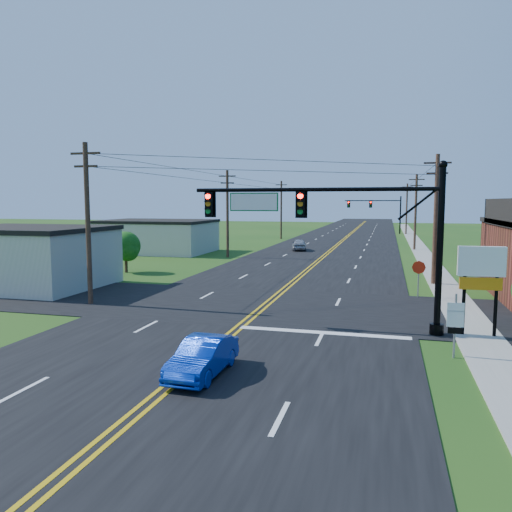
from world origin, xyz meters
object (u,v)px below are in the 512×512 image
(route_sign, at_px, (455,321))
(blue_car, at_px, (203,358))
(stop_sign, at_px, (419,271))
(signal_mast_far, at_px, (376,209))
(signal_mast_main, at_px, (335,224))

(route_sign, bearing_deg, blue_car, -154.31)
(route_sign, bearing_deg, stop_sign, 92.01)
(signal_mast_far, xyz_separation_m, blue_car, (-3.61, -79.37, -3.93))
(route_sign, bearing_deg, signal_mast_far, 92.57)
(signal_mast_far, bearing_deg, stop_sign, -86.33)
(signal_mast_far, bearing_deg, signal_mast_main, -90.08)
(blue_car, bearing_deg, signal_mast_main, 66.33)
(route_sign, relative_size, stop_sign, 1.07)
(signal_mast_main, bearing_deg, signal_mast_far, 89.92)
(signal_mast_main, xyz_separation_m, route_sign, (4.78, -3.20, -3.35))
(signal_mast_far, bearing_deg, route_sign, -86.44)
(blue_car, bearing_deg, signal_mast_far, 89.21)
(signal_mast_far, relative_size, blue_car, 2.96)
(blue_car, relative_size, route_sign, 1.54)
(signal_mast_main, height_order, blue_car, signal_mast_main)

